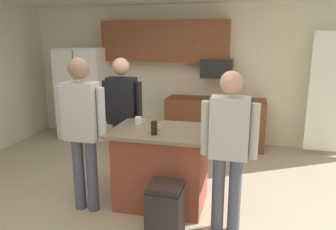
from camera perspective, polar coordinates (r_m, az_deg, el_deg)
name	(u,v)px	position (r m, az deg, el deg)	size (l,w,h in m)	color
floor	(142,205)	(4.10, -4.60, -15.64)	(7.04, 7.04, 0.00)	#B7A88E
back_wall	(187,74)	(6.33, 3.42, 7.22)	(6.40, 0.10, 2.60)	beige
cabinet_run_upper	(165,41)	(6.19, -0.59, 12.90)	(2.40, 0.38, 0.75)	brown
cabinet_run_lower	(215,122)	(6.09, 8.29, -1.30)	(1.80, 0.63, 0.90)	brown
refrigerator	(85,93)	(6.68, -14.49, 3.72)	(0.93, 0.76, 1.81)	white
microwave_over_range	(217,69)	(5.93, 8.64, 8.12)	(0.56, 0.40, 0.32)	black
kitchen_island	(162,166)	(3.95, -1.09, -9.07)	(1.17, 0.86, 0.95)	brown
person_guest_left	(122,112)	(4.47, -8.05, 0.61)	(0.57, 0.23, 1.74)	#383842
person_host_foreground	(229,142)	(3.28, 10.68, -4.79)	(0.57, 0.22, 1.69)	#4C5166
person_guest_right	(82,125)	(3.75, -14.90, -1.66)	(0.57, 0.24, 1.79)	#4C5166
mug_blue_stoneware	(154,127)	(3.71, -2.47, -2.06)	(0.12, 0.08, 0.11)	white
glass_pilsner	(154,128)	(3.57, -2.47, -2.30)	(0.07, 0.07, 0.16)	black
mug_ceramic_white	(139,121)	(4.02, -5.21, -0.99)	(0.13, 0.08, 0.09)	white
trash_bin	(165,212)	(3.36, -0.47, -16.78)	(0.34, 0.34, 0.61)	black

